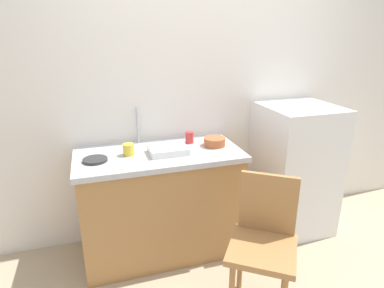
{
  "coord_description": "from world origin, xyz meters",
  "views": [
    {
      "loc": [
        -0.87,
        -1.62,
        1.73
      ],
      "look_at": [
        -0.17,
        0.6,
        0.92
      ],
      "focal_mm": 30.54,
      "sensor_mm": 36.0,
      "label": 1
    }
  ],
  "objects_px": {
    "dish_tray": "(168,150)",
    "refrigerator": "(294,169)",
    "hotplate": "(95,160)",
    "chair": "(264,240)",
    "terracotta_bowl": "(215,142)",
    "cup_red": "(189,137)",
    "cup_yellow": "(129,150)"
  },
  "relations": [
    {
      "from": "dish_tray",
      "to": "refrigerator",
      "type": "bearing_deg",
      "value": 2.74
    },
    {
      "from": "refrigerator",
      "to": "hotplate",
      "type": "xyz_separation_m",
      "value": [
        -1.68,
        -0.05,
        0.31
      ]
    },
    {
      "from": "refrigerator",
      "to": "chair",
      "type": "bearing_deg",
      "value": -133.36
    },
    {
      "from": "terracotta_bowl",
      "to": "chair",
      "type": "bearing_deg",
      "value": -86.94
    },
    {
      "from": "cup_red",
      "to": "hotplate",
      "type": "bearing_deg",
      "value": -166.47
    },
    {
      "from": "refrigerator",
      "to": "terracotta_bowl",
      "type": "height_order",
      "value": "refrigerator"
    },
    {
      "from": "refrigerator",
      "to": "cup_yellow",
      "type": "distance_m",
      "value": 1.48
    },
    {
      "from": "hotplate",
      "to": "refrigerator",
      "type": "bearing_deg",
      "value": 1.84
    },
    {
      "from": "dish_tray",
      "to": "terracotta_bowl",
      "type": "xyz_separation_m",
      "value": [
        0.39,
        0.06,
        0.01
      ]
    },
    {
      "from": "refrigerator",
      "to": "cup_yellow",
      "type": "relative_size",
      "value": 13.46
    },
    {
      "from": "refrigerator",
      "to": "dish_tray",
      "type": "distance_m",
      "value": 1.2
    },
    {
      "from": "terracotta_bowl",
      "to": "cup_yellow",
      "type": "xyz_separation_m",
      "value": [
        -0.67,
        -0.0,
        0.01
      ]
    },
    {
      "from": "hotplate",
      "to": "cup_red",
      "type": "bearing_deg",
      "value": 13.53
    },
    {
      "from": "hotplate",
      "to": "cup_red",
      "type": "distance_m",
      "value": 0.77
    },
    {
      "from": "hotplate",
      "to": "cup_red",
      "type": "relative_size",
      "value": 1.84
    },
    {
      "from": "chair",
      "to": "cup_red",
      "type": "bearing_deg",
      "value": 138.82
    },
    {
      "from": "terracotta_bowl",
      "to": "hotplate",
      "type": "xyz_separation_m",
      "value": [
        -0.91,
        -0.05,
        -0.02
      ]
    },
    {
      "from": "chair",
      "to": "hotplate",
      "type": "xyz_separation_m",
      "value": [
        -0.95,
        0.71,
        0.38
      ]
    },
    {
      "from": "refrigerator",
      "to": "dish_tray",
      "type": "xyz_separation_m",
      "value": [
        -1.15,
        -0.06,
        0.32
      ]
    },
    {
      "from": "terracotta_bowl",
      "to": "cup_yellow",
      "type": "relative_size",
      "value": 2.0
    },
    {
      "from": "terracotta_bowl",
      "to": "hotplate",
      "type": "relative_size",
      "value": 0.99
    },
    {
      "from": "cup_red",
      "to": "dish_tray",
      "type": "bearing_deg",
      "value": -140.67
    },
    {
      "from": "cup_red",
      "to": "chair",
      "type": "bearing_deg",
      "value": -76.71
    },
    {
      "from": "refrigerator",
      "to": "hotplate",
      "type": "height_order",
      "value": "refrigerator"
    },
    {
      "from": "refrigerator",
      "to": "terracotta_bowl",
      "type": "xyz_separation_m",
      "value": [
        -0.76,
        0.0,
        0.33
      ]
    },
    {
      "from": "cup_yellow",
      "to": "hotplate",
      "type": "bearing_deg",
      "value": -168.05
    },
    {
      "from": "chair",
      "to": "hotplate",
      "type": "height_order",
      "value": "chair"
    },
    {
      "from": "refrigerator",
      "to": "cup_red",
      "type": "height_order",
      "value": "refrigerator"
    },
    {
      "from": "refrigerator",
      "to": "cup_yellow",
      "type": "height_order",
      "value": "refrigerator"
    },
    {
      "from": "chair",
      "to": "terracotta_bowl",
      "type": "bearing_deg",
      "value": 128.59
    },
    {
      "from": "dish_tray",
      "to": "hotplate",
      "type": "bearing_deg",
      "value": 179.85
    },
    {
      "from": "chair",
      "to": "cup_yellow",
      "type": "xyz_separation_m",
      "value": [
        -0.71,
        0.76,
        0.41
      ]
    }
  ]
}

